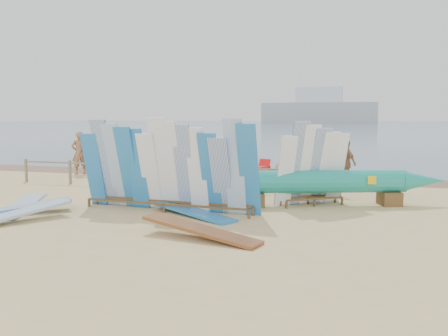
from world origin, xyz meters
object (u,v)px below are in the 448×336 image
(flat_board_a, at_px, (22,210))
(beachgoer_5, at_px, (220,157))
(beachgoer_11, at_px, (100,154))
(outrigger_canoe, at_px, (322,183))
(vendor_table, at_px, (215,192))
(beachgoer_3, at_px, (152,155))
(beachgoer_4, at_px, (191,159))
(flat_board_c, at_px, (201,239))
(beach_chair_left, at_px, (186,178))
(flat_board_d, at_px, (193,216))
(main_surfboard_rack, at_px, (167,170))
(beachgoer_8, at_px, (294,166))
(side_surfboard_rack, at_px, (312,168))
(beachgoer_7, at_px, (304,161))
(beachgoer_1, at_px, (80,153))
(stroller, at_px, (260,177))
(beachgoer_extra_1, at_px, (91,155))
(beachgoer_10, at_px, (346,163))
(flat_board_b, at_px, (15,222))
(beachgoer_9, at_px, (287,159))
(beach_chair_right, at_px, (204,180))
(flat_board_e, at_px, (18,214))

(flat_board_a, bearing_deg, beachgoer_5, 50.09)
(beachgoer_11, bearing_deg, outrigger_canoe, -69.61)
(vendor_table, distance_m, beachgoer_5, 6.91)
(beachgoer_3, height_order, beachgoer_4, beachgoer_3)
(vendor_table, distance_m, flat_board_c, 3.63)
(beachgoer_3, height_order, beachgoer_11, beachgoer_3)
(beach_chair_left, bearing_deg, flat_board_d, -37.30)
(outrigger_canoe, distance_m, vendor_table, 3.10)
(main_surfboard_rack, xyz_separation_m, beachgoer_8, (2.70, 4.90, -0.30))
(side_surfboard_rack, height_order, beachgoer_7, side_surfboard_rack)
(beachgoer_1, bearing_deg, stroller, 124.98)
(beachgoer_5, relative_size, beachgoer_extra_1, 0.91)
(main_surfboard_rack, height_order, beachgoer_10, main_surfboard_rack)
(main_surfboard_rack, relative_size, beachgoer_extra_1, 2.87)
(flat_board_b, distance_m, flat_board_d, 4.34)
(stroller, bearing_deg, flat_board_a, -114.31)
(beachgoer_11, height_order, beachgoer_extra_1, beachgoer_extra_1)
(beachgoer_9, bearing_deg, beachgoer_10, 116.78)
(beachgoer_10, distance_m, beachgoer_4, 5.88)
(main_surfboard_rack, relative_size, flat_board_b, 1.90)
(beachgoer_11, relative_size, beachgoer_10, 0.92)
(stroller, height_order, beachgoer_7, beachgoer_7)
(flat_board_b, bearing_deg, beachgoer_9, 86.59)
(beachgoer_10, bearing_deg, beachgoer_7, 35.75)
(main_surfboard_rack, xyz_separation_m, flat_board_d, (0.87, -0.36, -1.13))
(vendor_table, distance_m, beach_chair_right, 4.06)
(side_surfboard_rack, height_order, vendor_table, side_surfboard_rack)
(beachgoer_1, distance_m, beachgoer_4, 5.64)
(beach_chair_right, distance_m, stroller, 2.14)
(beachgoer_9, bearing_deg, main_surfboard_rack, 13.98)
(side_surfboard_rack, height_order, beachgoer_3, side_surfboard_rack)
(side_surfboard_rack, height_order, flat_board_b, side_surfboard_rack)
(beach_chair_left, height_order, beachgoer_3, beachgoer_3)
(beachgoer_5, distance_m, beachgoer_4, 2.09)
(side_surfboard_rack, relative_size, flat_board_a, 0.90)
(stroller, height_order, beachgoer_3, beachgoer_3)
(beachgoer_extra_1, bearing_deg, beachgoer_8, -36.65)
(beach_chair_left, xyz_separation_m, beachgoer_3, (-2.34, 1.96, 0.66))
(beachgoer_10, xyz_separation_m, beachgoer_9, (-2.20, 0.25, 0.06))
(beachgoer_3, relative_size, beachgoer_1, 0.94)
(beachgoer_11, distance_m, beachgoer_7, 10.16)
(beachgoer_1, bearing_deg, beach_chair_left, 121.52)
(beachgoer_1, bearing_deg, beachgoer_7, 135.97)
(beachgoer_1, height_order, beachgoer_4, beachgoer_1)
(beachgoer_10, relative_size, beachgoer_9, 0.93)
(flat_board_b, height_order, stroller, stroller)
(outrigger_canoe, xyz_separation_m, stroller, (-2.41, 2.68, -0.24))
(flat_board_e, height_order, beachgoer_1, beachgoer_1)
(outrigger_canoe, relative_size, beachgoer_3, 3.92)
(flat_board_e, distance_m, beachgoer_8, 9.03)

